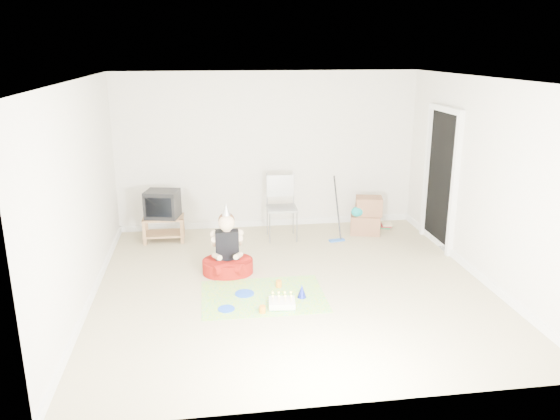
{
  "coord_description": "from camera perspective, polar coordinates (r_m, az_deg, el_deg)",
  "views": [
    {
      "loc": [
        -1.07,
        -6.41,
        2.95
      ],
      "look_at": [
        -0.1,
        0.4,
        0.9
      ],
      "focal_mm": 35.0,
      "sensor_mm": 36.0,
      "label": 1
    }
  ],
  "objects": [
    {
      "name": "orange_cup_near",
      "position": [
        7.04,
        -0.13,
        -7.72
      ],
      "size": [
        0.09,
        0.09,
        0.09
      ],
      "primitive_type": "cylinder",
      "rotation": [
        0.0,
        0.0,
        -0.28
      ],
      "color": "orange",
      "rests_on": "party_mat"
    },
    {
      "name": "ground",
      "position": [
        7.14,
        1.26,
        -7.83
      ],
      "size": [
        5.0,
        5.0,
        0.0
      ],
      "primitive_type": "plane",
      "color": "#C2B38B",
      "rests_on": "ground"
    },
    {
      "name": "cardboard_boxes",
      "position": [
        9.08,
        9.0,
        -0.63
      ],
      "size": [
        0.57,
        0.48,
        0.61
      ],
      "color": "#906245",
      "rests_on": "ground"
    },
    {
      "name": "crt_tv",
      "position": [
        8.71,
        -12.19,
        0.62
      ],
      "size": [
        0.58,
        0.51,
        0.43
      ],
      "primitive_type": "cube",
      "rotation": [
        0.0,
        0.0,
        -0.23
      ],
      "color": "black",
      "rests_on": "tv_stand"
    },
    {
      "name": "party_mat",
      "position": [
        6.83,
        -1.76,
        -8.98
      ],
      "size": [
        1.52,
        1.1,
        0.01
      ],
      "primitive_type": "cube",
      "rotation": [
        0.0,
        0.0,
        -0.0
      ],
      "color": "#F7348B",
      "rests_on": "ground"
    },
    {
      "name": "blue_plate_near",
      "position": [
        6.88,
        -3.72,
        -8.7
      ],
      "size": [
        0.27,
        0.27,
        0.01
      ],
      "primitive_type": "cylinder",
      "rotation": [
        0.0,
        0.0,
        -0.13
      ],
      "color": "blue",
      "rests_on": "party_mat"
    },
    {
      "name": "seated_woman",
      "position": [
        7.46,
        -5.5,
        -5.0
      ],
      "size": [
        0.71,
        0.71,
        0.99
      ],
      "color": "#9C150E",
      "rests_on": "ground"
    },
    {
      "name": "doorway_recess",
      "position": [
        8.61,
        16.49,
        3.0
      ],
      "size": [
        0.02,
        0.9,
        2.05
      ],
      "primitive_type": "cube",
      "color": "black",
      "rests_on": "ground"
    },
    {
      "name": "orange_cup_far",
      "position": [
        6.41,
        -1.85,
        -10.33
      ],
      "size": [
        0.09,
        0.09,
        0.08
      ],
      "primitive_type": "cylinder",
      "rotation": [
        0.0,
        0.0,
        -0.23
      ],
      "color": "orange",
      "rests_on": "party_mat"
    },
    {
      "name": "tv_stand",
      "position": [
        8.81,
        -12.04,
        -1.69
      ],
      "size": [
        0.64,
        0.4,
        0.4
      ],
      "color": "#9B6E46",
      "rests_on": "ground"
    },
    {
      "name": "birthday_cake",
      "position": [
        6.55,
        0.2,
        -9.76
      ],
      "size": [
        0.33,
        0.28,
        0.15
      ],
      "color": "white",
      "rests_on": "party_mat"
    },
    {
      "name": "blue_plate_far",
      "position": [
        6.53,
        -5.63,
        -10.24
      ],
      "size": [
        0.24,
        0.24,
        0.01
      ],
      "primitive_type": "cylinder",
      "rotation": [
        0.0,
        0.0,
        0.28
      ],
      "color": "blue",
      "rests_on": "party_mat"
    },
    {
      "name": "folding_chair",
      "position": [
        8.65,
        0.19,
        0.19
      ],
      "size": [
        0.48,
        0.46,
        1.04
      ],
      "color": "gray",
      "rests_on": "ground"
    },
    {
      "name": "book_pile",
      "position": [
        9.5,
        11.01,
        -1.56
      ],
      "size": [
        0.25,
        0.28,
        0.08
      ],
      "color": "#2A8049",
      "rests_on": "ground"
    },
    {
      "name": "blue_party_hat",
      "position": [
        6.76,
        2.3,
        -8.47
      ],
      "size": [
        0.13,
        0.13,
        0.17
      ],
      "primitive_type": "cone",
      "rotation": [
        0.0,
        0.0,
        -0.11
      ],
      "color": "#1825AD",
      "rests_on": "party_mat"
    },
    {
      "name": "floor_mop",
      "position": [
        8.64,
        6.01,
        -1.61
      ],
      "size": [
        0.26,
        0.34,
        1.0
      ],
      "color": "blue",
      "rests_on": "ground"
    }
  ]
}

